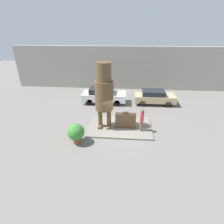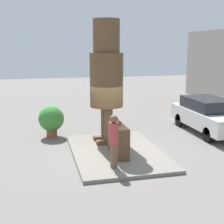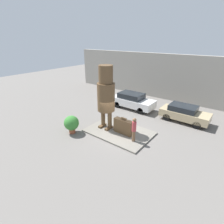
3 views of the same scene
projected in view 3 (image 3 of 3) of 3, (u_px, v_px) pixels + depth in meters
ground_plane at (119, 132)px, 13.81m from camera, size 60.00×60.00×0.00m
pedestal at (119, 132)px, 13.79m from camera, size 4.97×3.36×0.12m
building_backdrop at (171, 78)px, 20.22m from camera, size 28.00×0.60×5.26m
statue_figure at (106, 93)px, 13.20m from camera, size 1.35×1.35×5.00m
giant_suitcase at (123, 126)px, 13.25m from camera, size 1.58×0.44×1.32m
tourist at (134, 129)px, 12.08m from camera, size 0.30×0.30×1.79m
parked_car_white at (132, 100)px, 18.22m from camera, size 4.51×1.88×1.64m
parked_car_tan at (184, 113)px, 15.36m from camera, size 4.10×1.75×1.48m
planter_pot at (71, 123)px, 13.43m from camera, size 1.15×1.15×1.44m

